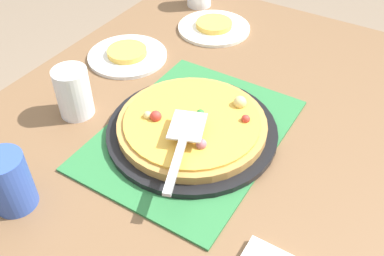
# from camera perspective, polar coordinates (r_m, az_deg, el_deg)

# --- Properties ---
(dining_table) EXTENTS (1.40, 1.00, 0.75)m
(dining_table) POSITION_cam_1_polar(r_m,az_deg,el_deg) (1.04, -0.00, -5.30)
(dining_table) COLOR brown
(dining_table) RESTS_ON ground_plane
(placemat) EXTENTS (0.48, 0.36, 0.01)m
(placemat) POSITION_cam_1_polar(r_m,az_deg,el_deg) (0.96, -0.00, -0.75)
(placemat) COLOR #2D753D
(placemat) RESTS_ON dining_table
(pizza_pan) EXTENTS (0.38, 0.38, 0.01)m
(pizza_pan) POSITION_cam_1_polar(r_m,az_deg,el_deg) (0.95, -0.00, -0.31)
(pizza_pan) COLOR black
(pizza_pan) RESTS_ON placemat
(pizza) EXTENTS (0.33, 0.33, 0.05)m
(pizza) POSITION_cam_1_polar(r_m,az_deg,el_deg) (0.94, 0.04, 0.59)
(pizza) COLOR #B78442
(pizza) RESTS_ON pizza_pan
(plate_near_left) EXTENTS (0.22, 0.22, 0.01)m
(plate_near_left) POSITION_cam_1_polar(r_m,az_deg,el_deg) (1.35, 2.94, 13.17)
(plate_near_left) COLOR white
(plate_near_left) RESTS_ON dining_table
(plate_far_right) EXTENTS (0.22, 0.22, 0.01)m
(plate_far_right) POSITION_cam_1_polar(r_m,az_deg,el_deg) (1.23, -8.58, 9.48)
(plate_far_right) COLOR white
(plate_far_right) RESTS_ON dining_table
(served_slice_left) EXTENTS (0.11, 0.11, 0.02)m
(served_slice_left) POSITION_cam_1_polar(r_m,az_deg,el_deg) (1.34, 2.96, 13.65)
(served_slice_left) COLOR #EAB747
(served_slice_left) RESTS_ON plate_near_left
(served_slice_right) EXTENTS (0.11, 0.11, 0.02)m
(served_slice_right) POSITION_cam_1_polar(r_m,az_deg,el_deg) (1.22, -8.65, 9.99)
(served_slice_right) COLOR #EAB747
(served_slice_right) RESTS_ON plate_far_right
(cup_far) EXTENTS (0.08, 0.08, 0.12)m
(cup_far) POSITION_cam_1_polar(r_m,az_deg,el_deg) (0.85, -23.19, -6.61)
(cup_far) COLOR #3351AD
(cup_far) RESTS_ON dining_table
(cup_corner) EXTENTS (0.08, 0.08, 0.12)m
(cup_corner) POSITION_cam_1_polar(r_m,az_deg,el_deg) (1.02, -15.50, 4.60)
(cup_corner) COLOR white
(cup_corner) RESTS_ON dining_table
(pizza_server) EXTENTS (0.23, 0.12, 0.01)m
(pizza_server) POSITION_cam_1_polar(r_m,az_deg,el_deg) (0.84, -1.26, -1.82)
(pizza_server) COLOR silver
(pizza_server) RESTS_ON pizza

